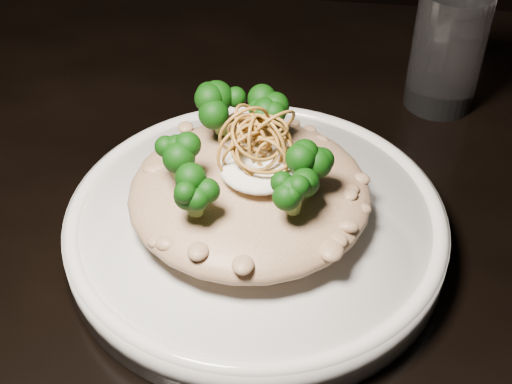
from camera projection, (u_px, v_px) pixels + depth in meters
The scene contains 7 objects.
table at pixel (348, 285), 0.66m from camera, with size 1.10×0.80×0.75m.
plate at pixel (256, 228), 0.57m from camera, with size 0.30×0.30×0.03m, color silver.
risotto at pixel (249, 192), 0.55m from camera, with size 0.19×0.19×0.04m, color brown.
broccoli at pixel (249, 147), 0.52m from camera, with size 0.15×0.15×0.06m, color black, non-canonical shape.
cheese at pixel (260, 167), 0.53m from camera, with size 0.06×0.06×0.02m, color silver.
shallots at pixel (258, 130), 0.51m from camera, with size 0.06×0.06×0.04m, color brown, non-canonical shape.
drinking_glass at pixel (447, 50), 0.69m from camera, with size 0.07×0.07×0.12m, color silver.
Camera 1 is at (-0.03, -0.44, 1.17)m, focal length 50.00 mm.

